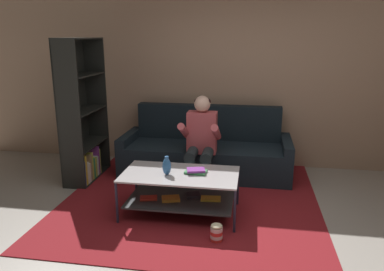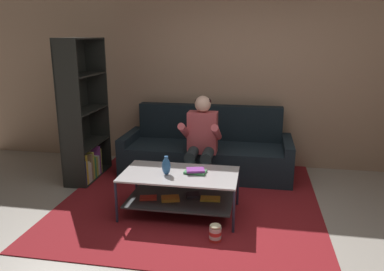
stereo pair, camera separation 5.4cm
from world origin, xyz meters
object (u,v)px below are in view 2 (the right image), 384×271
coffee_table (180,187)px  bookshelf (82,128)px  person_seated_center (201,139)px  book_stack (195,171)px  popcorn_tub (215,233)px  couch (207,152)px  vase (166,166)px

coffee_table → bookshelf: 1.82m
person_seated_center → bookshelf: size_ratio=0.62×
book_stack → popcorn_tub: bearing=-62.4°
couch → vase: bearing=-99.7°
vase → popcorn_tub: bearing=-37.5°
person_seated_center → coffee_table: 0.89m
coffee_table → book_stack: (0.17, 0.04, 0.19)m
book_stack → bookshelf: 1.91m
coffee_table → popcorn_tub: 0.73m
bookshelf → popcorn_tub: size_ratio=10.42×
coffee_table → book_stack: bearing=12.4°
book_stack → couch: bearing=92.5°
vase → bookshelf: size_ratio=0.11×
popcorn_tub → book_stack: bearing=117.6°
couch → coffee_table: size_ratio=1.88×
vase → book_stack: (0.30, 0.10, -0.08)m
vase → book_stack: vase is taller
bookshelf → popcorn_tub: bearing=-34.5°
couch → coffee_table: couch is taller
person_seated_center → book_stack: size_ratio=4.87×
couch → book_stack: couch is taller
couch → vase: couch is taller
popcorn_tub → vase: bearing=142.5°
coffee_table → bookshelf: size_ratio=0.66×
coffee_table → book_stack: 0.25m
vase → coffee_table: bearing=26.4°
popcorn_tub → coffee_table: bearing=131.4°
vase → book_stack: size_ratio=0.86×
bookshelf → couch: bearing=16.4°
couch → book_stack: 1.33m
vase → book_stack: 0.33m
person_seated_center → vase: (-0.24, -0.89, -0.07)m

